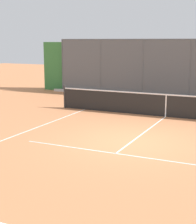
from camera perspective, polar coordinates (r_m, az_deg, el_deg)
ground_plane at (r=11.38m, az=5.45°, el=-4.72°), size 60.00×60.00×0.00m
court_line_markings at (r=9.97m, az=2.33°, el=-7.01°), size 7.66×10.01×0.01m
fence_backdrop at (r=20.33m, az=14.81°, el=6.39°), size 18.72×1.37×3.24m
tennis_net at (r=15.14m, az=10.80°, el=1.08°), size 9.85×0.09×1.07m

